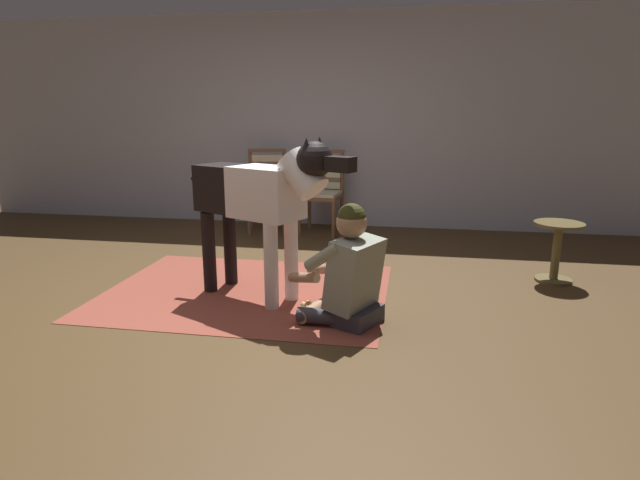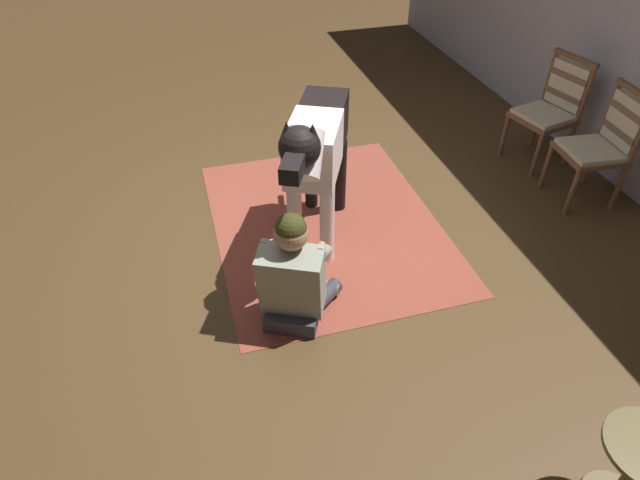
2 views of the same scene
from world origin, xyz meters
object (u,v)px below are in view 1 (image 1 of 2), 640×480
(dining_chair_right_of_pair, at_px, (323,187))
(hot_dog_on_plate, at_px, (312,308))
(round_side_table, at_px, (557,247))
(dining_chair_left_of_pair, at_px, (267,186))
(large_dog, at_px, (260,197))
(person_sitting_on_floor, at_px, (348,274))

(dining_chair_right_of_pair, bearing_deg, hot_dog_on_plate, -81.89)
(hot_dog_on_plate, distance_m, round_side_table, 2.22)
(dining_chair_right_of_pair, bearing_deg, dining_chair_left_of_pair, -179.87)
(dining_chair_right_of_pair, height_order, large_dog, large_dog)
(hot_dog_on_plate, bearing_deg, round_side_table, 28.99)
(dining_chair_left_of_pair, relative_size, person_sitting_on_floor, 1.16)
(hot_dog_on_plate, bearing_deg, person_sitting_on_floor, -25.58)
(dining_chair_left_of_pair, relative_size, hot_dog_on_plate, 4.49)
(dining_chair_right_of_pair, distance_m, hot_dog_on_plate, 2.71)
(large_dog, distance_m, hot_dog_on_plate, 0.92)
(dining_chair_left_of_pair, height_order, large_dog, large_dog)
(dining_chair_left_of_pair, distance_m, dining_chair_right_of_pair, 0.69)
(dining_chair_right_of_pair, height_order, person_sitting_on_floor, dining_chair_right_of_pair)
(dining_chair_right_of_pair, distance_m, large_dog, 2.43)
(person_sitting_on_floor, bearing_deg, dining_chair_left_of_pair, 115.95)
(large_dog, relative_size, round_side_table, 2.79)
(person_sitting_on_floor, height_order, round_side_table, person_sitting_on_floor)
(person_sitting_on_floor, xyz_separation_m, round_side_table, (1.65, 1.20, -0.04))
(large_dog, bearing_deg, person_sitting_on_floor, -25.58)
(dining_chair_right_of_pair, xyz_separation_m, hot_dog_on_plate, (0.37, -2.63, -0.52))
(dining_chair_right_of_pair, xyz_separation_m, person_sitting_on_floor, (0.65, -2.76, -0.20))
(dining_chair_right_of_pair, relative_size, large_dog, 0.67)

